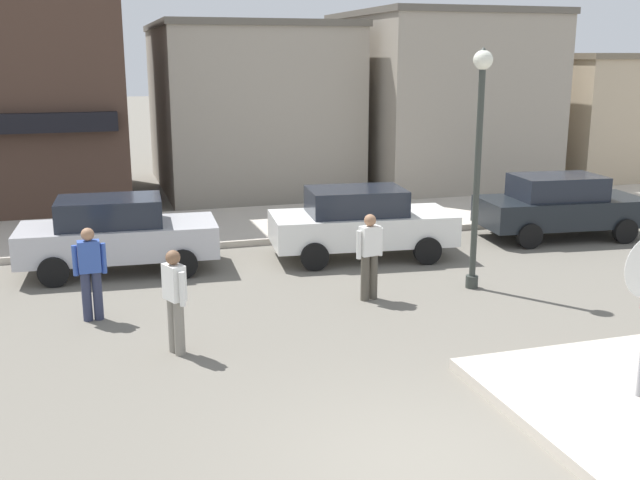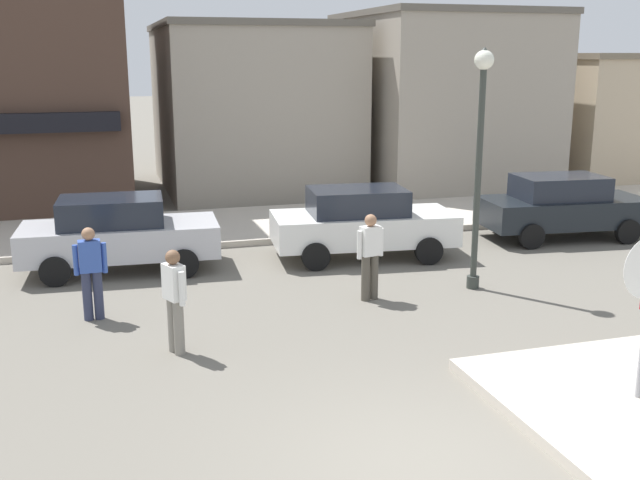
% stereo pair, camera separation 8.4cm
% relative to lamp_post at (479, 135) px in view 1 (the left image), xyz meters
% --- Properties ---
extents(ground_plane, '(160.00, 160.00, 0.00)m').
position_rel_lamp_post_xyz_m(ground_plane, '(-3.57, -5.75, -2.96)').
color(ground_plane, '#6B665B').
extents(kerb_far, '(80.00, 4.00, 0.15)m').
position_rel_lamp_post_xyz_m(kerb_far, '(-3.57, 6.44, -2.88)').
color(kerb_far, beige).
rests_on(kerb_far, ground).
extents(lamp_post, '(0.36, 0.36, 4.54)m').
position_rel_lamp_post_xyz_m(lamp_post, '(0.00, 0.00, 0.00)').
color(lamp_post, '#333833').
rests_on(lamp_post, ground).
extents(parked_car_nearest, '(4.10, 2.06, 1.56)m').
position_rel_lamp_post_xyz_m(parked_car_nearest, '(-6.50, 3.23, -2.15)').
color(parked_car_nearest, '#B7B7BC').
rests_on(parked_car_nearest, ground).
extents(parked_car_second, '(4.15, 2.19, 1.56)m').
position_rel_lamp_post_xyz_m(parked_car_second, '(-1.29, 2.77, -2.15)').
color(parked_car_second, white).
rests_on(parked_car_second, ground).
extents(parked_car_third, '(4.14, 2.16, 1.56)m').
position_rel_lamp_post_xyz_m(parked_car_third, '(4.03, 3.06, -2.15)').
color(parked_car_third, black).
rests_on(parked_car_third, ground).
extents(pedestrian_crossing_near, '(0.34, 0.54, 1.61)m').
position_rel_lamp_post_xyz_m(pedestrian_crossing_near, '(-5.86, -1.63, -2.09)').
color(pedestrian_crossing_near, gray).
rests_on(pedestrian_crossing_near, ground).
extents(pedestrian_crossing_far, '(0.55, 0.24, 1.61)m').
position_rel_lamp_post_xyz_m(pedestrian_crossing_far, '(-7.05, 0.27, -2.09)').
color(pedestrian_crossing_far, '#2D334C').
rests_on(pedestrian_crossing_far, ground).
extents(pedestrian_kerb_side, '(0.56, 0.29, 1.61)m').
position_rel_lamp_post_xyz_m(pedestrian_kerb_side, '(-2.17, -0.09, -2.09)').
color(pedestrian_kerb_side, '#4C473D').
rests_on(pedestrian_kerb_side, ground).
extents(building_storefront_left_near, '(6.09, 7.56, 5.43)m').
position_rel_lamp_post_xyz_m(building_storefront_left_near, '(-1.67, 12.92, -0.24)').
color(building_storefront_left_near, '#9E9384').
rests_on(building_storefront_left_near, ground).
extents(building_storefront_left_mid, '(6.04, 6.92, 5.83)m').
position_rel_lamp_post_xyz_m(building_storefront_left_mid, '(4.71, 11.47, -0.04)').
color(building_storefront_left_mid, '#9E9384').
rests_on(building_storefront_left_mid, ground).
extents(building_storefront_right_near, '(6.98, 8.13, 4.47)m').
position_rel_lamp_post_xyz_m(building_storefront_right_near, '(12.16, 12.40, -0.72)').
color(building_storefront_right_near, tan).
rests_on(building_storefront_right_near, ground).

